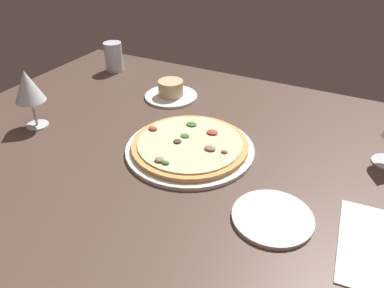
{
  "coord_description": "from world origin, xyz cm",
  "views": [
    {
      "loc": [
        33.71,
        -66.92,
        56.25
      ],
      "look_at": [
        -1.24,
        1.24,
        7.0
      ],
      "focal_mm": 34.43,
      "sensor_mm": 36.0,
      "label": 1
    }
  ],
  "objects": [
    {
      "name": "dining_table",
      "position": [
        0.0,
        0.0,
        2.0
      ],
      "size": [
        150.0,
        110.0,
        4.0
      ],
      "primitive_type": "cube",
      "color": "brown",
      "rests_on": "ground"
    },
    {
      "name": "pizza_main",
      "position": [
        -2.49,
        2.48,
        5.22
      ],
      "size": [
        32.74,
        32.74,
        3.39
      ],
      "color": "white",
      "rests_on": "dining_table"
    },
    {
      "name": "ramekin_on_saucer",
      "position": [
        -22.39,
        27.46,
        6.07
      ],
      "size": [
        17.08,
        17.08,
        5.74
      ],
      "color": "white",
      "rests_on": "dining_table"
    },
    {
      "name": "wine_glass_near",
      "position": [
        -46.91,
        -6.09,
        15.77
      ],
      "size": [
        8.16,
        8.16,
        16.59
      ],
      "color": "silver",
      "rests_on": "dining_table"
    },
    {
      "name": "water_glass",
      "position": [
        -53.26,
        38.39,
        8.67
      ],
      "size": [
        6.66,
        6.66,
        10.66
      ],
      "color": "silver",
      "rests_on": "dining_table"
    },
    {
      "name": "side_plate",
      "position": [
        23.51,
        -11.97,
        4.45
      ],
      "size": [
        16.28,
        16.28,
        0.9
      ],
      "primitive_type": "cylinder",
      "color": "silver",
      "rests_on": "dining_table"
    },
    {
      "name": "paper_menu",
      "position": [
        43.02,
        -10.34,
        4.15
      ],
      "size": [
        15.85,
        23.06,
        0.3
      ],
      "primitive_type": "cube",
      "rotation": [
        0.0,
        0.0,
        0.08
      ],
      "color": "white",
      "rests_on": "dining_table"
    }
  ]
}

